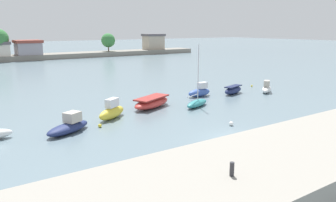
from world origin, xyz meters
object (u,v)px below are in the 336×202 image
object	(u,v)px
mooring_buoy_1	(231,124)
moored_boat_4	(197,103)
mooring_bollard	(232,169)
moored_boat_2	(112,111)
mooring_buoy_0	(252,86)
moored_boat_5	(200,92)
moored_boat_6	(233,90)
moored_boat_7	(267,88)
moored_boat_3	(152,102)
mooring_buoy_2	(100,126)
moored_boat_1	(69,126)

from	to	relation	value
mooring_buoy_1	moored_boat_4	bearing A→B (deg)	74.59
mooring_bollard	moored_boat_4	xyz separation A→B (m)	(11.83, 17.12, -1.64)
moored_boat_2	mooring_buoy_0	xyz separation A→B (m)	(23.98, 4.45, -0.56)
moored_boat_5	moored_boat_6	xyz separation A→B (m)	(4.54, -1.20, -0.10)
moored_boat_7	mooring_buoy_0	world-z (taller)	moored_boat_7
moored_boat_3	mooring_buoy_2	size ratio (longest dim) A/B	18.25
moored_boat_2	mooring_buoy_0	bearing A→B (deg)	-22.18
moored_boat_5	moored_boat_7	bearing A→B (deg)	-22.38
moored_boat_1	moored_boat_3	xyz separation A→B (m)	(10.07, 3.61, 0.02)
moored_boat_6	mooring_buoy_1	distance (m)	14.43
mooring_buoy_1	moored_boat_3	bearing A→B (deg)	103.06
moored_boat_7	moored_boat_1	bearing A→B (deg)	150.78
moored_boat_6	moored_boat_7	world-z (taller)	moored_boat_7
moored_boat_2	mooring_buoy_0	size ratio (longest dim) A/B	14.38
moored_boat_1	moored_boat_3	bearing A→B (deg)	-8.11
moored_boat_4	moored_boat_7	distance (m)	12.81
mooring_bollard	mooring_buoy_0	bearing A→B (deg)	40.46
moored_boat_4	mooring_buoy_0	world-z (taller)	moored_boat_4
moored_boat_5	mooring_buoy_1	size ratio (longest dim) A/B	9.27
moored_boat_1	moored_boat_2	xyz separation A→B (m)	(4.70, 1.98, 0.15)
moored_boat_4	mooring_buoy_1	xyz separation A→B (m)	(-1.99, -7.21, -0.24)
mooring_buoy_0	mooring_buoy_2	size ratio (longest dim) A/B	0.83
moored_boat_3	mooring_buoy_2	world-z (taller)	moored_boat_3
mooring_bollard	moored_boat_1	world-z (taller)	mooring_bollard
moored_boat_1	moored_boat_3	size ratio (longest dim) A/B	0.77
moored_boat_6	mooring_buoy_1	world-z (taller)	moored_boat_6
moored_boat_6	mooring_buoy_0	xyz separation A→B (m)	(6.10, 2.34, -0.38)
moored_boat_2	moored_boat_1	bearing A→B (deg)	170.15
moored_boat_3	mooring_buoy_0	world-z (taller)	moored_boat_3
moored_boat_7	moored_boat_4	bearing A→B (deg)	151.21
moored_boat_6	moored_boat_7	distance (m)	4.76
moored_boat_1	mooring_buoy_0	size ratio (longest dim) A/B	17.05
moored_boat_2	moored_boat_3	size ratio (longest dim) A/B	0.65
moored_boat_3	moored_boat_2	bearing A→B (deg)	172.59
moored_boat_5	moored_boat_7	xyz separation A→B (m)	(8.99, -2.88, -0.06)
mooring_buoy_1	mooring_buoy_2	distance (m)	11.35
moored_boat_7	mooring_buoy_1	xyz separation A→B (m)	(-14.74, -8.45, -0.36)
moored_boat_6	mooring_buoy_1	xyz separation A→B (m)	(-10.28, -10.12, -0.32)
mooring_bollard	moored_boat_4	bearing A→B (deg)	55.35
moored_boat_1	mooring_buoy_1	distance (m)	13.70
moored_boat_7	mooring_buoy_2	size ratio (longest dim) A/B	11.32
mooring_buoy_0	moored_boat_1	bearing A→B (deg)	-167.36
mooring_buoy_0	moored_boat_7	bearing A→B (deg)	-112.25
moored_boat_2	moored_boat_4	size ratio (longest dim) A/B	0.57
moored_boat_6	mooring_buoy_0	distance (m)	6.54
moored_boat_6	mooring_buoy_2	bearing A→B (deg)	175.18
moored_boat_2	moored_boat_6	bearing A→B (deg)	-25.96
moored_boat_1	mooring_buoy_0	world-z (taller)	moored_boat_1
moored_boat_2	moored_boat_6	size ratio (longest dim) A/B	0.97
moored_boat_1	moored_boat_4	world-z (taller)	moored_boat_4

